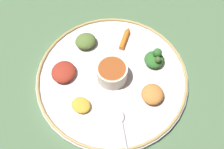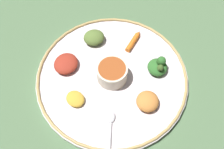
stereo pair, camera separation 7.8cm
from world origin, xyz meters
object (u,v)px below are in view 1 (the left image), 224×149
at_px(spoon, 121,128).
at_px(greens_pile, 155,58).
at_px(center_bowl, 112,72).
at_px(carrot_near_spoon, 125,38).

bearing_deg(spoon, greens_pile, -126.04).
distance_m(spoon, greens_pile, 0.22).
height_order(center_bowl, spoon, center_bowl).
height_order(spoon, greens_pile, greens_pile).
height_order(center_bowl, greens_pile, greens_pile).
xyz_separation_m(center_bowl, carrot_near_spoon, (-0.06, -0.12, -0.02)).
xyz_separation_m(greens_pile, carrot_near_spoon, (0.07, -0.09, -0.01)).
xyz_separation_m(center_bowl, spoon, (0.00, 0.15, -0.02)).
height_order(center_bowl, carrot_near_spoon, center_bowl).
relative_size(greens_pile, carrot_near_spoon, 0.89).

